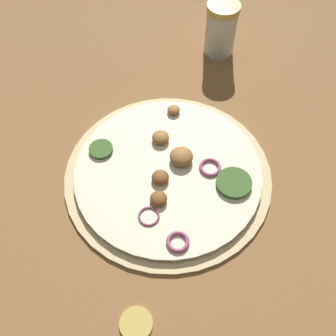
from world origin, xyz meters
name	(u,v)px	position (x,y,z in m)	size (l,w,h in m)	color
ground_plane	(168,175)	(0.00, 0.00, 0.00)	(3.00, 3.00, 0.00)	olive
pizza	(169,172)	(0.00, 0.00, 0.01)	(0.32, 0.32, 0.03)	beige
spice_jar	(221,29)	(0.22, 0.22, 0.05)	(0.06, 0.06, 0.10)	silver
loose_cap	(136,323)	(-0.13, -0.18, 0.00)	(0.04, 0.04, 0.01)	gold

